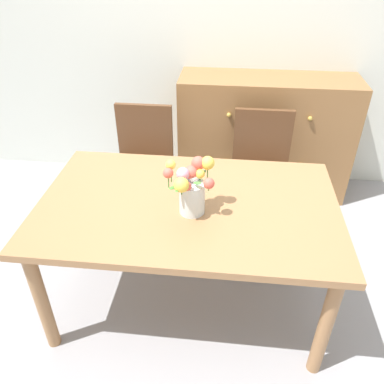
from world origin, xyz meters
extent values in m
plane|color=#939399|center=(0.00, 0.00, 0.00)|extent=(12.00, 12.00, 0.00)
cube|color=silver|center=(0.00, 1.60, 1.40)|extent=(7.00, 0.10, 2.80)
cube|color=#9E7047|center=(0.00, 0.00, 0.72)|extent=(1.59, 0.99, 0.04)
cylinder|color=#9E7047|center=(-0.72, -0.41, 0.35)|extent=(0.07, 0.07, 0.70)
cylinder|color=#9E7047|center=(0.72, -0.41, 0.35)|extent=(0.07, 0.07, 0.70)
cylinder|color=#9E7047|center=(-0.72, 0.41, 0.35)|extent=(0.07, 0.07, 0.70)
cylinder|color=#9E7047|center=(0.72, 0.41, 0.35)|extent=(0.07, 0.07, 0.70)
cube|color=brown|center=(-0.44, 0.75, 0.46)|extent=(0.42, 0.42, 0.04)
cylinder|color=brown|center=(-0.26, 0.57, 0.22)|extent=(0.04, 0.04, 0.44)
cylinder|color=brown|center=(-0.62, 0.57, 0.22)|extent=(0.04, 0.04, 0.44)
cylinder|color=brown|center=(-0.26, 0.93, 0.22)|extent=(0.04, 0.04, 0.44)
cylinder|color=brown|center=(-0.62, 0.93, 0.22)|extent=(0.04, 0.04, 0.44)
cube|color=brown|center=(-0.44, 0.95, 0.69)|extent=(0.42, 0.04, 0.42)
cube|color=brown|center=(0.44, 0.75, 0.46)|extent=(0.42, 0.42, 0.04)
cylinder|color=brown|center=(0.62, 0.57, 0.22)|extent=(0.04, 0.04, 0.44)
cylinder|color=brown|center=(0.26, 0.57, 0.22)|extent=(0.04, 0.04, 0.44)
cylinder|color=brown|center=(0.62, 0.93, 0.22)|extent=(0.04, 0.04, 0.44)
cylinder|color=brown|center=(0.26, 0.93, 0.22)|extent=(0.04, 0.04, 0.44)
cube|color=brown|center=(0.44, 0.95, 0.69)|extent=(0.42, 0.04, 0.42)
cube|color=olive|center=(0.48, 1.33, 0.50)|extent=(1.40, 0.44, 1.00)
sphere|color=#B7933D|center=(0.18, 1.10, 0.78)|extent=(0.04, 0.04, 0.04)
sphere|color=#B7933D|center=(0.78, 1.10, 0.78)|extent=(0.04, 0.04, 0.04)
sphere|color=#B7933D|center=(0.18, 1.10, 0.38)|extent=(0.04, 0.04, 0.04)
sphere|color=#B7933D|center=(0.78, 1.10, 0.38)|extent=(0.04, 0.04, 0.04)
cylinder|color=silver|center=(0.03, -0.08, 0.82)|extent=(0.13, 0.13, 0.17)
sphere|color=#E55B4C|center=(-0.08, -0.11, 0.98)|extent=(0.05, 0.05, 0.05)
cylinder|color=#478438|center=(-0.08, -0.11, 0.94)|extent=(0.01, 0.01, 0.08)
sphere|color=#E55B4C|center=(0.05, -0.02, 0.99)|extent=(0.07, 0.07, 0.07)
cylinder|color=#478438|center=(0.05, -0.02, 0.95)|extent=(0.01, 0.01, 0.09)
sphere|color=#EFD14C|center=(0.10, -0.02, 1.00)|extent=(0.07, 0.07, 0.07)
cylinder|color=#478438|center=(0.10, -0.02, 0.95)|extent=(0.01, 0.01, 0.10)
sphere|color=#EFD14C|center=(0.07, -0.05, 0.95)|extent=(0.05, 0.05, 0.05)
cylinder|color=#478438|center=(0.07, -0.05, 0.93)|extent=(0.01, 0.01, 0.05)
sphere|color=#E55B4C|center=(0.02, -0.04, 0.95)|extent=(0.07, 0.07, 0.07)
cylinder|color=#478438|center=(0.02, -0.04, 0.92)|extent=(0.01, 0.01, 0.05)
sphere|color=#E55B4C|center=(0.12, -0.12, 0.94)|extent=(0.06, 0.06, 0.06)
cylinder|color=#478438|center=(0.12, -0.12, 0.92)|extent=(0.01, 0.01, 0.04)
sphere|color=#EA9EBC|center=(-0.01, -0.08, 0.96)|extent=(0.06, 0.06, 0.06)
cylinder|color=#478438|center=(-0.01, -0.08, 0.93)|extent=(0.01, 0.01, 0.06)
sphere|color=#EFD14C|center=(-0.08, -0.06, 1.00)|extent=(0.05, 0.05, 0.05)
cylinder|color=#478438|center=(-0.08, -0.06, 0.95)|extent=(0.01, 0.01, 0.10)
sphere|color=#E55B4C|center=(0.01, -0.14, 0.93)|extent=(0.05, 0.05, 0.05)
cylinder|color=#478438|center=(0.01, -0.14, 0.91)|extent=(0.01, 0.01, 0.03)
sphere|color=#EFD14C|center=(-0.01, -0.16, 0.95)|extent=(0.07, 0.07, 0.07)
cylinder|color=#478438|center=(-0.01, -0.16, 0.93)|extent=(0.01, 0.01, 0.05)
sphere|color=white|center=(0.03, -0.05, 0.93)|extent=(0.05, 0.05, 0.05)
cylinder|color=#478438|center=(0.03, -0.05, 0.91)|extent=(0.01, 0.01, 0.03)
ellipsoid|color=#478438|center=(0.07, 0.00, 0.91)|extent=(0.05, 0.07, 0.04)
ellipsoid|color=#478438|center=(-0.02, -0.17, 0.94)|extent=(0.05, 0.07, 0.01)
ellipsoid|color=#478438|center=(-0.04, -0.14, 0.93)|extent=(0.07, 0.07, 0.02)
ellipsoid|color=#478438|center=(0.06, -0.12, 0.94)|extent=(0.06, 0.07, 0.04)
camera|label=1|loc=(0.20, -1.66, 1.94)|focal=36.23mm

